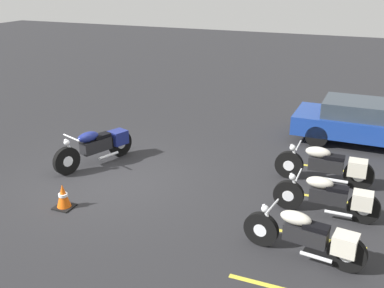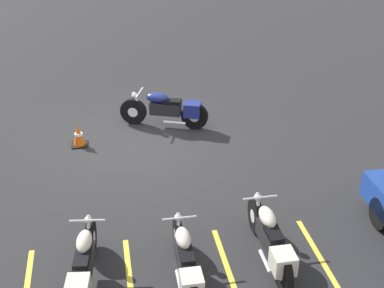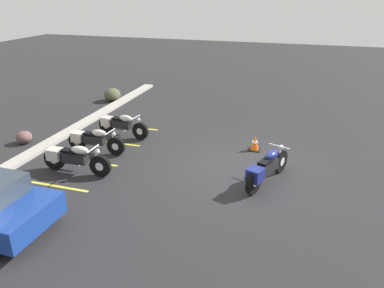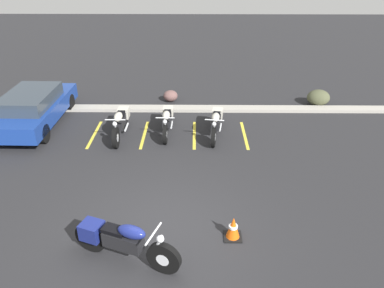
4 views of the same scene
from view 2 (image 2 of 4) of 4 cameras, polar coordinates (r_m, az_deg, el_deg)
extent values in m
plane|color=#262628|center=(13.70, -5.38, 0.17)|extent=(60.00, 60.00, 0.00)
cylinder|color=black|center=(14.56, -6.28, 3.47)|extent=(0.72, 0.37, 0.72)
cylinder|color=silver|center=(14.56, -6.28, 3.47)|extent=(0.30, 0.22, 0.27)
cylinder|color=black|center=(14.20, 0.28, 2.99)|extent=(0.72, 0.37, 0.72)
cylinder|color=silver|center=(14.20, 0.28, 2.99)|extent=(0.30, 0.22, 0.27)
cube|color=black|center=(14.28, -2.84, 3.82)|extent=(0.88, 0.57, 0.33)
ellipsoid|color=navy|center=(14.21, -3.73, 4.96)|extent=(0.67, 0.48, 0.26)
cube|color=black|center=(14.15, -2.13, 4.56)|extent=(0.54, 0.41, 0.09)
cube|color=navy|center=(14.13, 0.06, 3.72)|extent=(0.54, 0.52, 0.37)
cylinder|color=silver|center=(14.41, -5.83, 4.46)|extent=(0.29, 0.16, 0.58)
cylinder|color=silver|center=(14.29, -5.64, 5.48)|extent=(0.27, 0.65, 0.04)
sphere|color=silver|center=(14.36, -6.16, 5.19)|extent=(0.15, 0.15, 0.15)
cylinder|color=silver|center=(14.23, -1.88, 2.30)|extent=(0.59, 0.28, 0.08)
cylinder|color=black|center=(10.43, 6.80, -7.60)|extent=(0.13, 0.69, 0.69)
cylinder|color=silver|center=(10.43, 6.80, -7.60)|extent=(0.13, 0.26, 0.26)
cylinder|color=black|center=(9.24, 9.70, -13.37)|extent=(0.13, 0.69, 0.69)
cylinder|color=silver|center=(9.24, 9.70, -13.37)|extent=(0.13, 0.26, 0.26)
cube|color=black|center=(9.68, 8.31, -9.77)|extent=(0.30, 0.80, 0.31)
ellipsoid|color=beige|center=(9.67, 8.04, -7.71)|extent=(0.27, 0.59, 0.25)
cube|color=black|center=(9.42, 8.73, -9.42)|extent=(0.25, 0.46, 0.08)
cube|color=beige|center=(9.15, 9.69, -12.27)|extent=(0.38, 0.42, 0.36)
cylinder|color=silver|center=(10.18, 7.09, -6.77)|extent=(0.06, 0.27, 0.56)
cylinder|color=silver|center=(9.97, 7.28, -5.69)|extent=(0.65, 0.04, 0.04)
sphere|color=silver|center=(10.13, 7.03, -5.66)|extent=(0.15, 0.15, 0.15)
cylinder|color=silver|center=(9.65, 7.81, -12.29)|extent=(0.08, 0.58, 0.07)
cylinder|color=black|center=(9.92, -1.50, -9.68)|extent=(0.12, 0.65, 0.65)
cylinder|color=silver|center=(9.92, -1.50, -9.68)|extent=(0.13, 0.25, 0.25)
cube|color=black|center=(9.20, -0.75, -12.02)|extent=(0.28, 0.75, 0.29)
ellipsoid|color=beige|center=(9.19, -0.96, -9.98)|extent=(0.26, 0.55, 0.24)
cube|color=black|center=(8.95, -0.59, -11.74)|extent=(0.24, 0.43, 0.08)
cube|color=beige|center=(8.70, -0.04, -14.65)|extent=(0.36, 0.39, 0.33)
cylinder|color=silver|center=(9.67, -1.41, -8.91)|extent=(0.06, 0.26, 0.52)
cylinder|color=silver|center=(9.47, -1.38, -7.90)|extent=(0.61, 0.04, 0.04)
sphere|color=silver|center=(9.62, -1.49, -7.83)|extent=(0.14, 0.14, 0.14)
cylinder|color=silver|center=(9.20, -1.36, -14.48)|extent=(0.07, 0.54, 0.07)
cylinder|color=black|center=(10.01, -10.73, -9.80)|extent=(0.21, 0.67, 0.66)
cylinder|color=silver|center=(10.01, -10.73, -9.80)|extent=(0.16, 0.27, 0.25)
cube|color=black|center=(9.29, -11.44, -12.20)|extent=(0.38, 0.79, 0.30)
ellipsoid|color=beige|center=(9.27, -11.43, -10.13)|extent=(0.33, 0.59, 0.24)
cube|color=black|center=(9.03, -11.70, -11.93)|extent=(0.30, 0.47, 0.08)
cylinder|color=silver|center=(9.76, -10.95, -9.03)|extent=(0.09, 0.27, 0.53)
cylinder|color=silver|center=(9.56, -11.14, -8.01)|extent=(0.62, 0.12, 0.04)
sphere|color=silver|center=(9.71, -11.00, -7.94)|extent=(0.14, 0.14, 0.14)
cylinder|color=silver|center=(9.32, -12.35, -14.58)|extent=(0.14, 0.55, 0.07)
cylinder|color=black|center=(11.10, 19.58, -6.98)|extent=(0.23, 0.64, 0.64)
cube|color=black|center=(13.81, -11.89, -0.05)|extent=(0.40, 0.40, 0.03)
cone|color=#EA590F|center=(13.69, -12.00, 0.92)|extent=(0.32, 0.32, 0.55)
cylinder|color=white|center=(13.68, -12.01, 1.02)|extent=(0.20, 0.20, 0.06)
cube|color=gold|center=(10.25, 13.34, -11.43)|extent=(0.10, 2.10, 0.00)
cube|color=gold|center=(9.78, 3.72, -12.86)|extent=(0.10, 2.10, 0.00)
cube|color=gold|center=(9.59, -6.69, -13.99)|extent=(0.10, 2.10, 0.00)
camera|label=1|loc=(10.01, -59.16, 4.99)|focal=42.00mm
camera|label=3|loc=(17.97, 32.27, 20.79)|focal=35.00mm
camera|label=4|loc=(18.64, -10.80, 25.95)|focal=35.00mm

